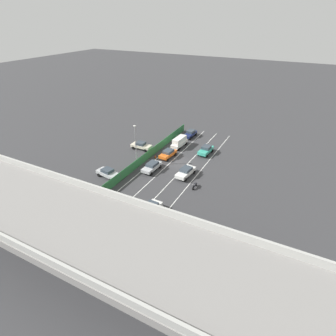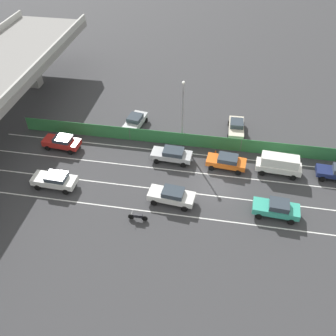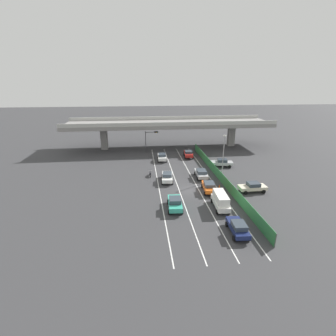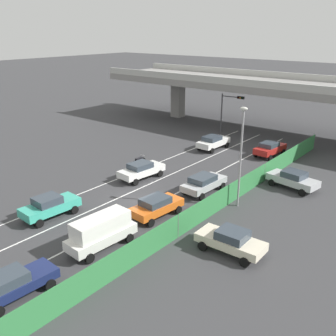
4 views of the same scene
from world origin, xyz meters
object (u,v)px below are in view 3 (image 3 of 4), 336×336
at_px(traffic_light, 150,137).
at_px(traffic_cone, 219,186).
at_px(car_sedan_white, 167,176).
at_px(car_taxi_orange, 209,186).
at_px(car_sedan_navy, 238,227).
at_px(parked_wagon_silver, 222,163).
at_px(parked_sedan_cream, 253,187).
at_px(car_taxi_teal, 175,203).
at_px(motorcycle, 150,174).
at_px(car_sedan_silver, 201,173).
at_px(car_hatchback_white, 162,157).
at_px(car_sedan_red, 188,154).
at_px(street_lamp, 223,153).
at_px(car_van_white, 221,200).

distance_m(traffic_light, traffic_cone, 26.44).
height_order(car_sedan_white, car_taxi_orange, car_sedan_white).
xyz_separation_m(car_sedan_navy, parked_wagon_silver, (5.80, 24.00, 0.02)).
xyz_separation_m(car_sedan_white, traffic_light, (-2.21, 20.07, 2.90)).
distance_m(car_taxi_orange, parked_sedan_cream, 7.10).
distance_m(car_sedan_navy, parked_wagon_silver, 24.69).
relative_size(car_taxi_teal, motorcycle, 2.35).
relative_size(car_sedan_silver, car_taxi_orange, 1.04).
bearing_deg(car_sedan_white, car_hatchback_white, 89.29).
xyz_separation_m(car_sedan_red, traffic_light, (-8.81, 5.72, 2.90)).
xyz_separation_m(car_sedan_silver, car_hatchback_white, (-6.36, 11.51, 0.03)).
height_order(car_sedan_white, car_taxi_teal, car_taxi_teal).
bearing_deg(car_sedan_white, traffic_cone, -24.17).
height_order(car_taxi_orange, parked_sedan_cream, same).
bearing_deg(traffic_cone, street_lamp, 67.78).
relative_size(car_sedan_white, car_sedan_red, 1.07).
distance_m(car_taxi_teal, car_hatchback_white, 22.89).
xyz_separation_m(car_taxi_orange, traffic_cone, (2.22, 1.34, -0.64)).
height_order(car_van_white, traffic_cone, car_van_white).
bearing_deg(street_lamp, car_sedan_red, 104.76).
height_order(car_sedan_white, car_hatchback_white, car_hatchback_white).
xyz_separation_m(car_sedan_navy, car_van_white, (-0.11, 6.34, 0.39)).
distance_m(car_taxi_teal, parked_wagon_silver, 21.13).
distance_m(car_taxi_orange, car_hatchback_white, 18.77).
relative_size(car_sedan_navy, parked_sedan_cream, 0.99).
relative_size(parked_sedan_cream, street_lamp, 0.55).
height_order(car_sedan_navy, car_van_white, car_van_white).
relative_size(car_sedan_white, street_lamp, 0.59).
xyz_separation_m(car_taxi_orange, parked_wagon_silver, (6.02, 11.98, -0.00)).
bearing_deg(car_sedan_red, parked_sedan_cream, -71.69).
xyz_separation_m(car_sedan_white, car_taxi_teal, (-0.02, -10.34, 0.03)).
xyz_separation_m(car_sedan_navy, traffic_light, (-8.74, 37.27, 2.92)).
bearing_deg(car_sedan_red, parked_wagon_silver, -52.82).
height_order(car_sedan_silver, car_taxi_teal, car_taxi_teal).
height_order(car_sedan_navy, parked_wagon_silver, parked_wagon_silver).
bearing_deg(car_van_white, parked_sedan_cream, 34.79).
height_order(car_taxi_orange, traffic_light, traffic_light).
bearing_deg(car_taxi_teal, motorcycle, 102.55).
distance_m(car_sedan_white, car_taxi_orange, 8.16).
bearing_deg(car_taxi_orange, parked_wagon_silver, 63.32).
relative_size(car_sedan_silver, traffic_cone, 8.16).
relative_size(car_van_white, motorcycle, 2.54).
xyz_separation_m(car_sedan_navy, street_lamp, (3.74, 17.63, 3.99)).
xyz_separation_m(parked_wagon_silver, traffic_cone, (-3.80, -10.63, -0.64)).
height_order(car_sedan_red, parked_sedan_cream, car_sedan_red).
bearing_deg(parked_sedan_cream, car_van_white, -145.21).
bearing_deg(car_sedan_red, car_sedan_silver, -90.38).
xyz_separation_m(car_sedan_white, motorcycle, (-2.96, 2.85, -0.45)).
distance_m(car_sedan_red, car_sedan_navy, 31.55).
relative_size(car_sedan_white, parked_sedan_cream, 1.08).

